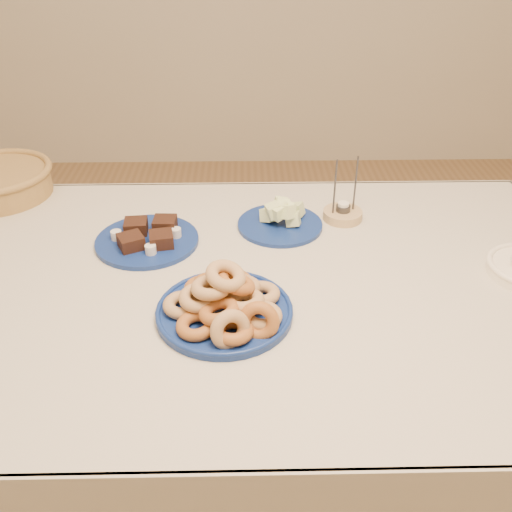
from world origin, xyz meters
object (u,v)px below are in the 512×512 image
donut_platter (226,305)px  brownie_plate (148,238)px  melon_plate (281,219)px  dining_table (256,314)px  candle_holder (343,213)px

donut_platter → brownie_plate: 0.39m
melon_plate → dining_table: bearing=-106.4°
candle_holder → donut_platter: bearing=-126.0°
donut_platter → candle_holder: candle_holder is taller
dining_table → brownie_plate: (-0.29, 0.18, 0.12)m
donut_platter → melon_plate: bearing=70.3°
candle_holder → dining_table: bearing=-130.3°
dining_table → candle_holder: (0.26, 0.30, 0.12)m
dining_table → donut_platter: 0.21m
donut_platter → melon_plate: 0.43m
candle_holder → melon_plate: bearing=-167.1°
melon_plate → candle_holder: 0.19m
donut_platter → melon_plate: (0.15, 0.41, -0.01)m
melon_plate → brownie_plate: size_ratio=0.78×
donut_platter → brownie_plate: (-0.22, 0.32, -0.02)m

